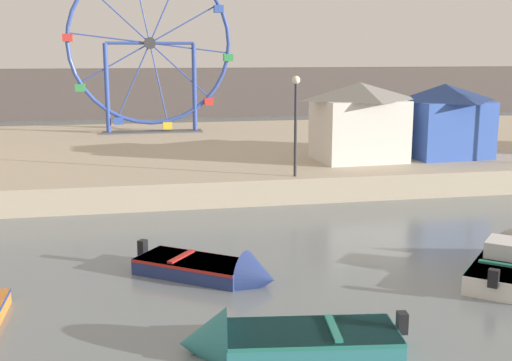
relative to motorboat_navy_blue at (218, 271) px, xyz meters
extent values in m
cube|color=#B7A88E|center=(2.52, 18.44, 0.28)|extent=(110.00, 21.36, 1.03)
cube|color=#564C47|center=(2.52, 43.78, 1.96)|extent=(140.00, 3.00, 4.40)
cube|color=navy|center=(-0.61, 0.45, -0.02)|extent=(3.30, 2.95, 0.44)
cube|color=#B2231E|center=(-0.61, 0.45, 0.16)|extent=(3.28, 2.94, 0.08)
cone|color=navy|center=(0.95, -0.71, -0.02)|extent=(1.46, 1.56, 1.31)
cube|color=black|center=(-1.92, 1.43, 0.31)|extent=(0.30, 0.31, 0.44)
cube|color=#B2231E|center=(-0.92, 0.68, 0.23)|extent=(0.83, 1.04, 0.06)
cube|color=teal|center=(1.26, -4.47, -0.03)|extent=(3.63, 1.93, 0.42)
cube|color=#237566|center=(1.26, -4.47, 0.14)|extent=(3.60, 1.94, 0.08)
cone|color=teal|center=(-0.91, -4.17, -0.03)|extent=(1.13, 1.51, 1.39)
cube|color=black|center=(3.08, -4.72, 0.29)|extent=(0.23, 0.27, 0.44)
cube|color=#237566|center=(1.69, -4.52, 0.21)|extent=(0.33, 1.26, 0.06)
cube|color=silver|center=(7.47, -1.51, 0.01)|extent=(3.49, 3.64, 0.50)
cube|color=#237566|center=(7.47, -1.51, 0.22)|extent=(3.48, 3.63, 0.08)
cube|color=black|center=(6.22, -2.90, 0.37)|extent=(0.31, 0.31, 0.44)
cube|color=silver|center=(7.76, -1.18, 0.48)|extent=(1.61, 1.59, 0.44)
cube|color=#237566|center=(7.17, -1.84, 0.29)|extent=(1.06, 0.97, 0.06)
torus|color=#334CA8|center=(-0.65, 23.85, 6.16)|extent=(9.78, 0.24, 9.78)
cylinder|color=#38383D|center=(-0.65, 23.85, 6.16)|extent=(0.70, 0.50, 0.70)
cylinder|color=#334CA8|center=(1.09, 23.85, 4.54)|extent=(3.55, 0.08, 3.31)
cube|color=red|center=(2.84, 23.85, 2.63)|extent=(0.56, 0.48, 0.44)
cylinder|color=#334CA8|center=(1.72, 23.85, 5.87)|extent=(4.75, 0.08, 0.66)
cube|color=#33934C|center=(4.08, 23.85, 5.31)|extent=(0.56, 0.48, 0.44)
cylinder|color=#334CA8|center=(1.43, 23.85, 7.32)|extent=(4.21, 0.08, 2.39)
cube|color=#3356B7|center=(3.52, 23.85, 8.20)|extent=(0.56, 0.48, 0.44)
cylinder|color=#334CA8|center=(0.36, 23.85, 8.33)|extent=(2.09, 0.08, 4.36)
cylinder|color=#334CA8|center=(-1.11, 23.85, 8.51)|extent=(0.99, 0.08, 4.70)
cylinder|color=#334CA8|center=(-2.40, 23.85, 7.79)|extent=(3.55, 0.08, 3.31)
cylinder|color=#334CA8|center=(-3.02, 23.85, 6.45)|extent=(4.75, 0.08, 0.66)
cube|color=red|center=(-5.39, 23.85, 6.46)|extent=(0.56, 0.48, 0.44)
cylinder|color=#334CA8|center=(-2.74, 23.85, 5.01)|extent=(4.21, 0.08, 2.39)
cube|color=#33934C|center=(-4.82, 23.85, 3.57)|extent=(0.56, 0.48, 0.44)
cylinder|color=#334CA8|center=(-1.66, 23.85, 4.00)|extent=(2.09, 0.08, 4.36)
cube|color=#3356B7|center=(-2.67, 23.85, 1.56)|extent=(0.56, 0.48, 0.44)
cylinder|color=#334CA8|center=(-0.20, 23.85, 3.82)|extent=(0.99, 0.08, 4.70)
cube|color=yellow|center=(0.26, 23.85, 1.20)|extent=(0.56, 0.48, 0.44)
cylinder|color=#334CA8|center=(-3.28, 23.85, 3.48)|extent=(0.28, 0.28, 5.37)
cylinder|color=#334CA8|center=(1.97, 23.85, 3.48)|extent=(0.28, 0.28, 5.37)
cylinder|color=#334CA8|center=(-0.65, 23.85, 6.16)|extent=(5.25, 0.18, 0.18)
cube|color=#4C4C51|center=(-0.65, 23.85, 0.83)|extent=(6.05, 1.20, 0.08)
cube|color=#3356B7|center=(12.47, 11.97, 2.11)|extent=(3.80, 3.70, 2.63)
pyramid|color=navy|center=(12.47, 11.97, 3.80)|extent=(4.18, 4.07, 0.80)
cube|color=silver|center=(8.12, 11.57, 2.17)|extent=(3.92, 3.28, 2.75)
pyramid|color=gray|center=(8.12, 11.57, 3.93)|extent=(4.31, 3.61, 0.80)
cylinder|color=#2D2D33|center=(4.29, 8.36, 2.62)|extent=(0.12, 0.12, 3.66)
sphere|color=#F2EACC|center=(4.29, 8.36, 4.60)|extent=(0.32, 0.32, 0.32)
camera|label=1|loc=(-2.25, -16.15, 5.69)|focal=45.39mm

